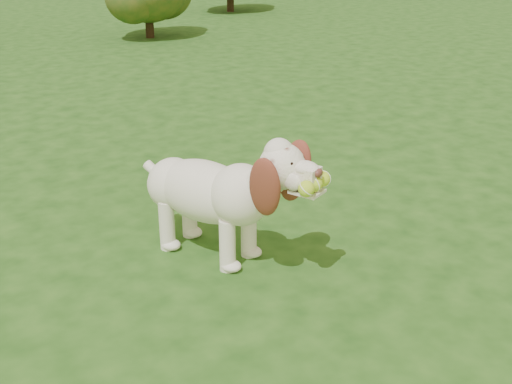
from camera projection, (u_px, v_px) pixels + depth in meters
ground at (253, 215)px, 4.24m from camera, size 80.00×80.00×0.00m
dog at (220, 189)px, 3.56m from camera, size 0.69×1.18×0.79m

